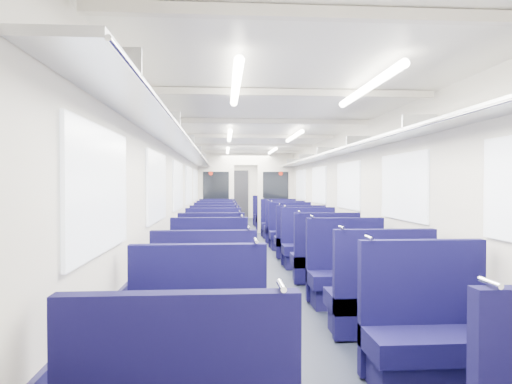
{
  "coord_description": "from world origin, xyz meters",
  "views": [
    {
      "loc": [
        -0.65,
        -10.28,
        1.46
      ],
      "look_at": [
        0.16,
        1.29,
        1.24
      ],
      "focal_mm": 32.22,
      "sensor_mm": 36.0,
      "label": 1
    }
  ],
  "objects": [
    {
      "name": "wall_far",
      "position": [
        0.0,
        9.0,
        1.18
      ],
      "size": [
        2.8,
        0.02,
        2.35
      ],
      "primitive_type": "cube",
      "color": "beige",
      "rests_on": "floor"
    },
    {
      "name": "seat_5",
      "position": [
        0.83,
        -6.02,
        0.33
      ],
      "size": [
        0.95,
        0.53,
        1.07
      ],
      "color": "#100D41",
      "rests_on": "floor"
    },
    {
      "name": "seat_2",
      "position": [
        -0.83,
        -7.21,
        0.33
      ],
      "size": [
        0.95,
        0.53,
        1.07
      ],
      "color": "#100D41",
      "rests_on": "floor"
    },
    {
      "name": "seat_15",
      "position": [
        0.83,
        -0.18,
        0.33
      ],
      "size": [
        0.95,
        0.53,
        1.07
      ],
      "color": "#100D41",
      "rests_on": "floor"
    },
    {
      "name": "seat_4",
      "position": [
        -0.83,
        -6.01,
        0.33
      ],
      "size": [
        0.95,
        0.53,
        1.07
      ],
      "color": "#100D41",
      "rests_on": "floor"
    },
    {
      "name": "floor",
      "position": [
        0.0,
        0.0,
        0.0
      ],
      "size": [
        2.8,
        18.0,
        0.01
      ],
      "primitive_type": "cube",
      "color": "black",
      "rests_on": "ground"
    },
    {
      "name": "luggage_rack_left",
      "position": [
        -1.21,
        0.0,
        1.97
      ],
      "size": [
        0.36,
        17.4,
        0.18
      ],
      "color": "#B2B5BA",
      "rests_on": "wall_left"
    },
    {
      "name": "seat_8",
      "position": [
        -0.83,
        -3.56,
        0.33
      ],
      "size": [
        0.95,
        0.53,
        1.07
      ],
      "color": "#100D41",
      "rests_on": "floor"
    },
    {
      "name": "wall_right",
      "position": [
        1.4,
        0.0,
        1.18
      ],
      "size": [
        0.02,
        18.0,
        2.35
      ],
      "primitive_type": "cube",
      "color": "beige",
      "rests_on": "floor"
    },
    {
      "name": "seat_17",
      "position": [
        0.83,
        0.86,
        0.33
      ],
      "size": [
        0.95,
        0.53,
        1.07
      ],
      "color": "#100D41",
      "rests_on": "floor"
    },
    {
      "name": "seat_10",
      "position": [
        -0.83,
        -2.52,
        0.33
      ],
      "size": [
        0.95,
        0.53,
        1.07
      ],
      "color": "#100D41",
      "rests_on": "floor"
    },
    {
      "name": "seat_13",
      "position": [
        0.83,
        -1.42,
        0.33
      ],
      "size": [
        0.95,
        0.53,
        1.07
      ],
      "color": "#100D41",
      "rests_on": "floor"
    },
    {
      "name": "seat_16",
      "position": [
        -0.83,
        1.01,
        0.33
      ],
      "size": [
        0.95,
        0.53,
        1.07
      ],
      "color": "#100D41",
      "rests_on": "floor"
    },
    {
      "name": "seat_18",
      "position": [
        -0.83,
        2.0,
        0.33
      ],
      "size": [
        0.95,
        0.53,
        1.07
      ],
      "color": "#100D41",
      "rests_on": "floor"
    },
    {
      "name": "ceiling_fittings",
      "position": [
        0.0,
        -0.26,
        2.29
      ],
      "size": [
        2.7,
        16.06,
        0.11
      ],
      "color": "silver",
      "rests_on": "ceiling"
    },
    {
      "name": "seat_22",
      "position": [
        -0.83,
        5.15,
        0.33
      ],
      "size": [
        0.95,
        0.53,
        1.07
      ],
      "color": "#100D41",
      "rests_on": "floor"
    },
    {
      "name": "seat_6",
      "position": [
        -0.83,
        -4.73,
        0.33
      ],
      "size": [
        0.95,
        0.53,
        1.07
      ],
      "color": "#100D41",
      "rests_on": "floor"
    },
    {
      "name": "seat_23",
      "position": [
        0.83,
        5.39,
        0.33
      ],
      "size": [
        0.95,
        0.53,
        1.07
      ],
      "color": "#100D41",
      "rests_on": "floor"
    },
    {
      "name": "seat_21",
      "position": [
        0.83,
        4.12,
        0.33
      ],
      "size": [
        0.95,
        0.53,
        1.07
      ],
      "color": "#100D41",
      "rests_on": "floor"
    },
    {
      "name": "luggage_rack_right",
      "position": [
        1.21,
        0.0,
        1.97
      ],
      "size": [
        0.36,
        17.4,
        0.18
      ],
      "color": "#B2B5BA",
      "rests_on": "wall_right"
    },
    {
      "name": "wall_left",
      "position": [
        -1.4,
        0.0,
        1.18
      ],
      "size": [
        0.02,
        18.0,
        2.35
      ],
      "primitive_type": "cube",
      "color": "beige",
      "rests_on": "floor"
    },
    {
      "name": "windows",
      "position": [
        0.0,
        -0.46,
        1.42
      ],
      "size": [
        2.78,
        15.6,
        0.75
      ],
      "color": "white",
      "rests_on": "wall_left"
    },
    {
      "name": "seat_19",
      "position": [
        0.83,
        1.97,
        0.33
      ],
      "size": [
        0.95,
        0.53,
        1.07
      ],
      "color": "#100D41",
      "rests_on": "floor"
    },
    {
      "name": "seat_3",
      "position": [
        0.83,
        -7.08,
        0.33
      ],
      "size": [
        0.95,
        0.53,
        1.07
      ],
      "color": "#100D41",
      "rests_on": "floor"
    },
    {
      "name": "ceiling",
      "position": [
        0.0,
        0.0,
        2.35
      ],
      "size": [
        2.8,
        18.0,
        0.01
      ],
      "primitive_type": "cube",
      "color": "white",
      "rests_on": "wall_left"
    },
    {
      "name": "seat_11",
      "position": [
        0.83,
        -2.42,
        0.33
      ],
      "size": [
        0.95,
        0.53,
        1.07
      ],
      "color": "#100D41",
      "rests_on": "floor"
    },
    {
      "name": "dado_right",
      "position": [
        1.39,
        0.0,
        0.35
      ],
      "size": [
        0.03,
        17.9,
        0.7
      ],
      "primitive_type": "cube",
      "color": "#121036",
      "rests_on": "floor"
    },
    {
      "name": "end_door",
      "position": [
        0.0,
        8.94,
        1.0
      ],
      "size": [
        0.75,
        0.06,
        2.0
      ],
      "primitive_type": "cube",
      "color": "black",
      "rests_on": "floor"
    },
    {
      "name": "seat_12",
      "position": [
        -0.83,
        -1.28,
        0.33
      ],
      "size": [
        0.95,
        0.53,
        1.07
      ],
      "color": "#100D41",
      "rests_on": "floor"
    },
    {
      "name": "seat_14",
      "position": [
        -0.83,
        -0.27,
        0.33
      ],
      "size": [
        0.95,
        0.53,
        1.07
      ],
      "color": "#100D41",
      "rests_on": "floor"
    },
    {
      "name": "seat_7",
      "position": [
        0.83,
        -4.89,
        0.33
      ],
      "size": [
        0.95,
        0.53,
        1.07
      ],
      "color": "#100D41",
      "rests_on": "floor"
    },
    {
      "name": "bulkhead",
      "position": [
        -0.0,
        3.18,
        1.23
      ],
      "size": [
        2.8,
        0.1,
        2.35
      ],
      "color": "silver",
      "rests_on": "floor"
    },
    {
      "name": "seat_9",
      "position": [
        0.83,
        -3.66,
        0.33
      ],
      "size": [
        0.95,
        0.53,
        1.07
      ],
      "color": "#100D41",
      "rests_on": "floor"
    },
    {
      "name": "dado_left",
      "position": [
        -1.39,
        0.0,
        0.35
      ],
      "size": [
        0.03,
        17.9,
        0.7
      ],
      "primitive_type": "cube",
      "color": "#121036",
      "rests_on": "floor"
    },
    {
      "name": "seat_20",
      "position": [
        -0.83,
        4.1,
        0.33
      ],
      "size": [
        0.95,
        0.53,
        1.07
      ],
      "color": "#100D41",
      "rests_on": "floor"
    }
  ]
}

